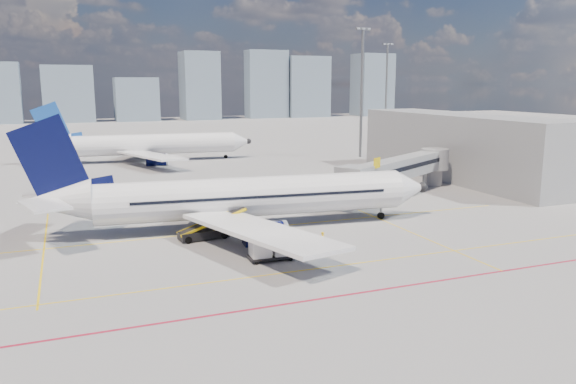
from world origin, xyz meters
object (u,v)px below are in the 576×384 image
object	(u,v)px
main_aircraft	(237,198)
baggage_tug	(299,246)
second_aircraft	(146,145)
belt_loader	(205,232)
cargo_dolly	(271,247)
ramp_worker	(323,240)

from	to	relation	value
main_aircraft	baggage_tug	bearing A→B (deg)	-71.58
second_aircraft	belt_loader	bearing A→B (deg)	-88.15
cargo_dolly	belt_loader	size ratio (longest dim) A/B	0.56
baggage_tug	ramp_worker	xyz separation A→B (m)	(2.83, 1.20, -0.06)
baggage_tug	ramp_worker	distance (m)	3.07
main_aircraft	cargo_dolly	size ratio (longest dim) A/B	10.92
second_aircraft	baggage_tug	bearing A→B (deg)	-82.37
second_aircraft	belt_loader	xyz separation A→B (m)	(-2.35, -57.93, -2.51)
second_aircraft	ramp_worker	xyz separation A→B (m)	(6.81, -64.84, -2.46)
second_aircraft	ramp_worker	distance (m)	65.25
ramp_worker	second_aircraft	bearing A→B (deg)	24.30
baggage_tug	ramp_worker	bearing A→B (deg)	39.88
main_aircraft	cargo_dolly	bearing A→B (deg)	-85.99
belt_loader	cargo_dolly	bearing A→B (deg)	-73.72
cargo_dolly	belt_loader	bearing A→B (deg)	115.44
baggage_tug	main_aircraft	bearing A→B (deg)	119.51
second_aircraft	baggage_tug	world-z (taller)	second_aircraft
main_aircraft	baggage_tug	distance (m)	11.16
belt_loader	ramp_worker	xyz separation A→B (m)	(9.17, -6.92, 0.05)
main_aircraft	cargo_dolly	xyz separation A→B (m)	(-0.37, -11.06, -2.08)
main_aircraft	cargo_dolly	distance (m)	11.26
main_aircraft	ramp_worker	xyz separation A→B (m)	(5.19, -9.44, -2.46)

